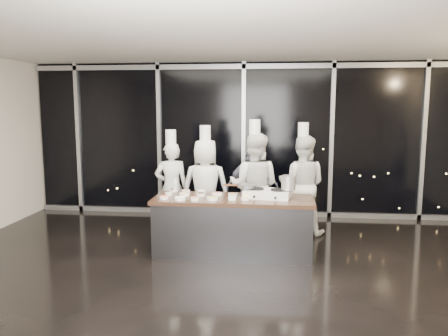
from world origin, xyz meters
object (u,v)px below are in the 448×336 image
(demo_counter, at_px, (233,226))
(chef_far_left, at_px, (172,187))
(chef_center, at_px, (254,186))
(guest, at_px, (252,188))
(stove, at_px, (267,193))
(stock_pot, at_px, (288,183))
(chef_right, at_px, (302,184))
(frying_pan, at_px, (247,186))
(chef_left, at_px, (206,187))

(demo_counter, relative_size, chef_far_left, 1.30)
(chef_center, bearing_deg, guest, -74.64)
(stove, relative_size, stock_pot, 3.55)
(demo_counter, relative_size, chef_center, 1.18)
(demo_counter, bearing_deg, guest, 79.33)
(chef_far_left, bearing_deg, stock_pot, 140.70)
(guest, distance_m, chef_right, 0.90)
(demo_counter, relative_size, frying_pan, 4.49)
(guest, bearing_deg, stove, 99.04)
(chef_right, bearing_deg, stove, 72.97)
(frying_pan, relative_size, stock_pot, 2.56)
(demo_counter, distance_m, frying_pan, 0.66)
(chef_far_left, distance_m, chef_center, 1.52)
(stock_pot, xyz_separation_m, chef_left, (-1.42, 0.92, -0.27))
(stove, bearing_deg, chef_far_left, 159.59)
(chef_left, xyz_separation_m, chef_center, (0.87, -0.09, 0.05))
(stove, relative_size, frying_pan, 1.39)
(stove, relative_size, chef_far_left, 0.40)
(guest, bearing_deg, stock_pot, 111.60)
(frying_pan, distance_m, chef_far_left, 1.71)
(chef_far_left, bearing_deg, chef_center, 159.76)
(guest, bearing_deg, chef_right, 173.25)
(stock_pot, bearing_deg, stove, 174.13)
(stove, height_order, guest, guest)
(stock_pot, height_order, chef_far_left, chef_far_left)
(frying_pan, relative_size, guest, 0.34)
(chef_left, bearing_deg, stove, 139.79)
(frying_pan, bearing_deg, guest, 97.22)
(stove, bearing_deg, frying_pan, 176.60)
(stove, bearing_deg, chef_left, 150.56)
(stove, distance_m, guest, 1.28)
(chef_far_left, distance_m, chef_right, 2.36)
(stove, distance_m, stock_pot, 0.37)
(stove, xyz_separation_m, chef_center, (-0.24, 0.80, -0.03))
(chef_center, bearing_deg, demo_counter, 80.71)
(stove, distance_m, frying_pan, 0.35)
(frying_pan, xyz_separation_m, stock_pot, (0.65, -0.11, 0.08))
(demo_counter, height_order, chef_right, chef_right)
(demo_counter, distance_m, guest, 1.38)
(stock_pot, bearing_deg, demo_counter, -177.48)
(stock_pot, distance_m, chef_right, 1.28)
(frying_pan, distance_m, chef_left, 1.14)
(chef_center, bearing_deg, chef_left, 3.59)
(demo_counter, xyz_separation_m, stove, (0.53, 0.07, 0.51))
(chef_center, height_order, guest, chef_center)
(stove, relative_size, chef_center, 0.37)
(demo_counter, height_order, chef_far_left, chef_far_left)
(chef_far_left, distance_m, chef_left, 0.65)
(frying_pan, height_order, guest, guest)
(stove, height_order, chef_center, chef_center)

